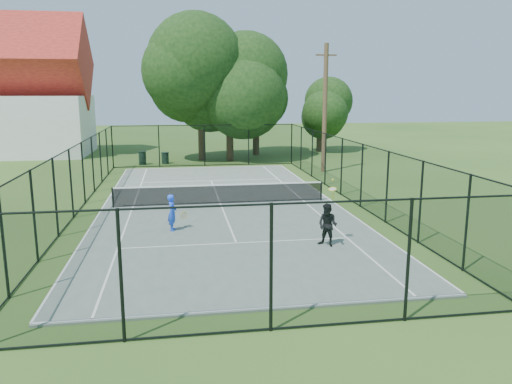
{
  "coord_description": "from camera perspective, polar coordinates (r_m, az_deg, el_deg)",
  "views": [
    {
      "loc": [
        -1.99,
        -23.35,
        5.37
      ],
      "look_at": [
        1.25,
        -3.0,
        1.2
      ],
      "focal_mm": 35.0,
      "sensor_mm": 36.0,
      "label": 1
    }
  ],
  "objects": [
    {
      "name": "player_blue",
      "position": [
        19.56,
        -9.54,
        -2.32
      ],
      "size": [
        0.78,
        0.55,
        1.42
      ],
      "color": "blue",
      "rests_on": "tennis_court"
    },
    {
      "name": "fence",
      "position": [
        23.75,
        -4.13,
        2.03
      ],
      "size": [
        13.1,
        26.1,
        3.0
      ],
      "color": "black",
      "rests_on": "ground"
    },
    {
      "name": "utility_pole",
      "position": [
        33.81,
        7.87,
        9.49
      ],
      "size": [
        1.4,
        0.3,
        8.44
      ],
      "color": "#4C3823",
      "rests_on": "ground"
    },
    {
      "name": "ground",
      "position": [
        24.04,
        -4.08,
        -1.5
      ],
      "size": [
        120.0,
        120.0,
        0.0
      ],
      "primitive_type": "plane",
      "color": "#32561D"
    },
    {
      "name": "tree_near_mid",
      "position": [
        39.05,
        -3.07,
        11.7
      ],
      "size": [
        6.9,
        6.9,
        9.02
      ],
      "color": "#332114",
      "rests_on": "ground"
    },
    {
      "name": "player_black",
      "position": [
        17.53,
        8.19,
        -3.74
      ],
      "size": [
        0.92,
        0.95,
        2.32
      ],
      "color": "black",
      "rests_on": "tennis_court"
    },
    {
      "name": "trash_bin_left",
      "position": [
        38.08,
        -12.86,
        3.82
      ],
      "size": [
        0.58,
        0.58,
        1.0
      ],
      "color": "black",
      "rests_on": "ground"
    },
    {
      "name": "tree_far_right",
      "position": [
        45.69,
        7.36,
        9.13
      ],
      "size": [
        4.4,
        4.4,
        5.83
      ],
      "color": "#332114",
      "rests_on": "ground"
    },
    {
      "name": "tennis_court",
      "position": [
        24.03,
        -4.08,
        -1.43
      ],
      "size": [
        11.0,
        24.0,
        0.06
      ],
      "primitive_type": "cube",
      "color": "slate",
      "rests_on": "ground"
    },
    {
      "name": "tennis_net",
      "position": [
        23.92,
        -4.1,
        -0.15
      ],
      "size": [
        10.08,
        0.08,
        0.95
      ],
      "color": "black",
      "rests_on": "tennis_court"
    },
    {
      "name": "trash_bin_right",
      "position": [
        38.29,
        -10.35,
        3.85
      ],
      "size": [
        0.58,
        0.58,
        0.87
      ],
      "color": "black",
      "rests_on": "ground"
    },
    {
      "name": "tree_near_left",
      "position": [
        39.69,
        -6.36,
        12.22
      ],
      "size": [
        7.43,
        7.43,
        9.68
      ],
      "color": "#332114",
      "rests_on": "ground"
    },
    {
      "name": "tree_near_right",
      "position": [
        42.68,
        0.0,
        11.16
      ],
      "size": [
        5.88,
        5.88,
        8.12
      ],
      "color": "#332114",
      "rests_on": "ground"
    }
  ]
}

